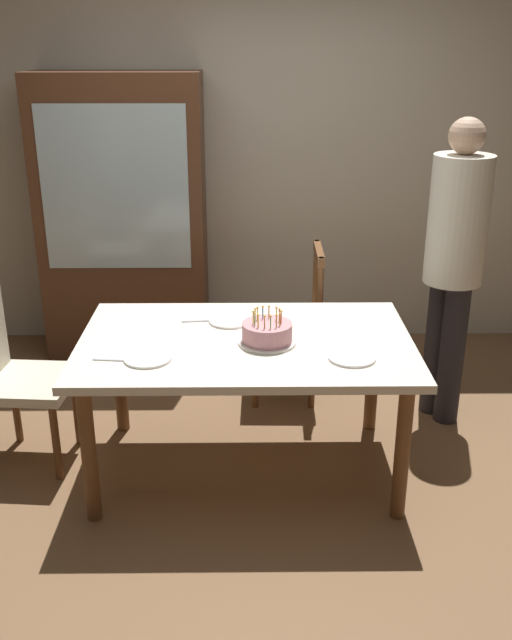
# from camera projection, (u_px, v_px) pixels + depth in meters

# --- Properties ---
(ground) EXTENTS (6.40, 6.40, 0.00)m
(ground) POSITION_uv_depth(u_px,v_px,m) (246.00, 467.00, 3.70)
(ground) COLOR brown
(back_wall) EXTENTS (6.40, 0.10, 2.60)m
(back_wall) POSITION_uv_depth(u_px,v_px,m) (246.00, 160.00, 4.95)
(back_wall) COLOR beige
(back_wall) RESTS_ON ground
(dining_table) EXTENTS (1.62, 1.02, 0.73)m
(dining_table) POSITION_uv_depth(u_px,v_px,m) (246.00, 355.00, 3.47)
(dining_table) COLOR silver
(dining_table) RESTS_ON ground
(birthday_cake) EXTENTS (0.28, 0.28, 0.17)m
(birthday_cake) POSITION_uv_depth(u_px,v_px,m) (267.00, 333.00, 3.37)
(birthday_cake) COLOR silver
(birthday_cake) RESTS_ON dining_table
(plate_near_celebrant) EXTENTS (0.22, 0.22, 0.01)m
(plate_near_celebrant) POSITION_uv_depth(u_px,v_px,m) (148.00, 358.00, 3.22)
(plate_near_celebrant) COLOR white
(plate_near_celebrant) RESTS_ON dining_table
(plate_far_side) EXTENTS (0.22, 0.22, 0.01)m
(plate_far_side) POSITION_uv_depth(u_px,v_px,m) (230.00, 321.00, 3.65)
(plate_far_side) COLOR white
(plate_far_side) RESTS_ON dining_table
(plate_near_guest) EXTENTS (0.22, 0.22, 0.01)m
(plate_near_guest) POSITION_uv_depth(u_px,v_px,m) (352.00, 357.00, 3.23)
(plate_near_guest) COLOR white
(plate_near_guest) RESTS_ON dining_table
(fork_near_celebrant) EXTENTS (0.18, 0.03, 0.01)m
(fork_near_celebrant) POSITION_uv_depth(u_px,v_px,m) (112.00, 360.00, 3.21)
(fork_near_celebrant) COLOR silver
(fork_near_celebrant) RESTS_ON dining_table
(fork_far_side) EXTENTS (0.18, 0.03, 0.01)m
(fork_far_side) POSITION_uv_depth(u_px,v_px,m) (199.00, 321.00, 3.65)
(fork_far_side) COLOR silver
(fork_far_side) RESTS_ON dining_table
(chair_spindle_back) EXTENTS (0.45, 0.45, 0.95)m
(chair_spindle_back) POSITION_uv_depth(u_px,v_px,m) (289.00, 326.00, 4.31)
(chair_spindle_back) COLOR tan
(chair_spindle_back) RESTS_ON ground
(chair_upholstered) EXTENTS (0.48, 0.47, 0.95)m
(chair_upholstered) POSITION_uv_depth(u_px,v_px,m) (10.00, 368.00, 3.60)
(chair_upholstered) COLOR beige
(chair_upholstered) RESTS_ON ground
(person_guest) EXTENTS (0.32, 0.32, 1.72)m
(person_guest) POSITION_uv_depth(u_px,v_px,m) (454.00, 256.00, 3.87)
(person_guest) COLOR #262328
(person_guest) RESTS_ON ground
(china_cabinet) EXTENTS (1.10, 0.45, 1.90)m
(china_cabinet) POSITION_uv_depth(u_px,v_px,m) (123.00, 219.00, 4.79)
(china_cabinet) COLOR #56331E
(china_cabinet) RESTS_ON ground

